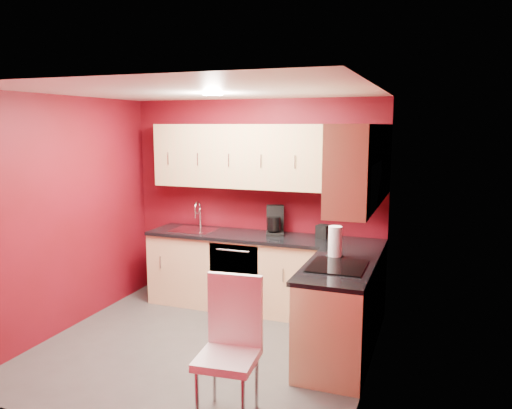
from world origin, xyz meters
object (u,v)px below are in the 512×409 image
Objects in this scene: paper_towel at (335,242)px; coffee_maker at (275,220)px; napkin_holder at (323,231)px; dining_chair at (227,351)px; microwave at (353,186)px; sink at (194,227)px.

coffee_maker is at bearing 138.32° from paper_towel.
napkin_holder is 2.38m from dining_chair.
microwave is 0.71× the size of dining_chair.
sink reaches higher than napkin_holder.
paper_towel is (1.89, -0.69, 0.12)m from sink.
dining_chair is (-0.49, -1.52, -0.53)m from paper_towel.
sink reaches higher than coffee_maker.
coffee_maker is (-1.07, 1.09, -0.58)m from microwave.
microwave reaches higher than dining_chair.
microwave reaches higher than sink.
paper_towel is 0.29× the size of dining_chair.
microwave reaches higher than coffee_maker.
coffee_maker is at bearing 134.50° from microwave.
coffee_maker is 0.58m from napkin_holder.
dining_chair is (-0.20, -2.33, -0.45)m from napkin_holder.
napkin_holder is 0.48× the size of paper_towel.
dining_chair is at bearing -119.98° from microwave.
microwave is 1.79m from dining_chair.
sink is 3.50× the size of napkin_holder.
dining_chair reaches higher than napkin_holder.
microwave is at bearing -25.60° from sink.
paper_towel is 1.68m from dining_chair.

